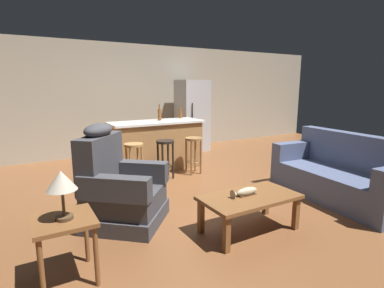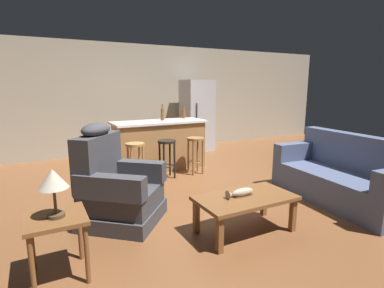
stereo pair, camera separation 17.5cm
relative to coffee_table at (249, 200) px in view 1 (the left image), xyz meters
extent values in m
plane|color=brown|center=(0.14, 1.55, -0.36)|extent=(12.00, 12.00, 0.00)
cube|color=#A89E89|center=(0.14, 4.68, 0.94)|extent=(12.00, 0.05, 2.60)
cube|color=brown|center=(0.00, 0.00, 0.04)|extent=(1.10, 0.60, 0.04)
cube|color=brown|center=(-0.49, -0.24, -0.17)|extent=(0.06, 0.06, 0.38)
cube|color=brown|center=(0.49, -0.24, -0.17)|extent=(0.06, 0.06, 0.38)
cube|color=brown|center=(-0.49, 0.24, -0.17)|extent=(0.06, 0.06, 0.38)
cube|color=brown|center=(0.49, 0.24, -0.17)|extent=(0.06, 0.06, 0.38)
cube|color=#4C3823|center=(-0.02, 0.03, 0.06)|extent=(0.22, 0.07, 0.01)
ellipsoid|color=tan|center=(-0.02, 0.03, 0.10)|extent=(0.28, 0.09, 0.09)
cone|color=tan|center=(-0.19, 0.03, 0.10)|extent=(0.06, 0.10, 0.10)
cube|color=#4C5675|center=(1.74, 0.11, -0.26)|extent=(1.00, 1.97, 0.20)
cube|color=#4C5675|center=(1.74, 0.11, -0.05)|extent=(1.00, 1.97, 0.22)
cube|color=#4C5675|center=(2.06, 0.08, 0.32)|extent=(0.36, 1.91, 0.52)
cube|color=#4C5675|center=(1.82, 0.96, 0.20)|extent=(0.85, 0.27, 0.28)
cube|color=#3D3D42|center=(-1.14, 0.89, -0.27)|extent=(1.18, 1.18, 0.18)
cube|color=#3D3D42|center=(-1.14, 0.89, -0.06)|extent=(1.10, 1.09, 0.24)
cube|color=#3D3D42|center=(-1.37, 1.09, 0.38)|extent=(0.67, 0.73, 0.64)
ellipsoid|color=#3D3D42|center=(-1.37, 1.09, 0.76)|extent=(0.50, 0.52, 0.16)
cube|color=#3D3D42|center=(-0.91, 1.13, 0.19)|extent=(0.72, 0.66, 0.26)
cube|color=#3D3D42|center=(-1.34, 0.63, 0.19)|extent=(0.72, 0.66, 0.26)
cube|color=brown|center=(-1.91, 0.09, 0.18)|extent=(0.48, 0.48, 0.04)
cylinder|color=brown|center=(-2.11, -0.11, -0.10)|extent=(0.04, 0.04, 0.52)
cylinder|color=brown|center=(-1.71, -0.11, -0.10)|extent=(0.04, 0.04, 0.52)
cylinder|color=brown|center=(-2.11, 0.29, -0.10)|extent=(0.04, 0.04, 0.52)
cylinder|color=brown|center=(-1.71, 0.29, -0.10)|extent=(0.04, 0.04, 0.52)
cylinder|color=#4C3823|center=(-1.90, 0.07, 0.21)|extent=(0.14, 0.14, 0.03)
cylinder|color=#4C3823|center=(-1.90, 0.07, 0.34)|extent=(0.02, 0.02, 0.22)
cone|color=#BCB29E|center=(-1.90, 0.07, 0.53)|extent=(0.24, 0.24, 0.16)
cube|color=#9E7042|center=(0.14, 2.90, 0.09)|extent=(1.71, 0.63, 0.91)
cube|color=silver|center=(0.14, 2.90, 0.57)|extent=(1.80, 0.70, 0.04)
cylinder|color=#A87A47|center=(-0.55, 2.27, 0.30)|extent=(0.32, 0.32, 0.04)
torus|color=#A87A47|center=(-0.55, 2.27, -0.14)|extent=(0.23, 0.23, 0.02)
cylinder|color=#A87A47|center=(-0.65, 2.17, -0.04)|extent=(0.04, 0.04, 0.64)
cylinder|color=#A87A47|center=(-0.45, 2.17, -0.04)|extent=(0.04, 0.04, 0.64)
cylinder|color=#A87A47|center=(-0.65, 2.37, -0.04)|extent=(0.04, 0.04, 0.64)
cylinder|color=#A87A47|center=(-0.45, 2.37, -0.04)|extent=(0.04, 0.04, 0.64)
cylinder|color=black|center=(0.03, 2.27, 0.30)|extent=(0.32, 0.32, 0.04)
torus|color=black|center=(0.03, 2.27, -0.14)|extent=(0.23, 0.23, 0.02)
cylinder|color=black|center=(-0.07, 2.17, -0.04)|extent=(0.04, 0.04, 0.64)
cylinder|color=black|center=(0.13, 2.17, -0.04)|extent=(0.04, 0.04, 0.64)
cylinder|color=black|center=(-0.07, 2.37, -0.04)|extent=(0.04, 0.04, 0.64)
cylinder|color=black|center=(0.13, 2.37, -0.04)|extent=(0.04, 0.04, 0.64)
cylinder|color=olive|center=(0.60, 2.27, 0.30)|extent=(0.32, 0.32, 0.04)
torus|color=olive|center=(0.60, 2.27, -0.14)|extent=(0.23, 0.23, 0.02)
cylinder|color=olive|center=(0.50, 2.17, -0.04)|extent=(0.04, 0.04, 0.64)
cylinder|color=olive|center=(0.70, 2.17, -0.04)|extent=(0.04, 0.04, 0.64)
cylinder|color=olive|center=(0.50, 2.37, -0.04)|extent=(0.04, 0.04, 0.64)
cylinder|color=olive|center=(0.70, 2.37, -0.04)|extent=(0.04, 0.04, 0.64)
cube|color=#B7B7BC|center=(1.64, 4.10, 0.52)|extent=(0.70, 0.66, 1.76)
cylinder|color=#333338|center=(1.45, 3.75, 0.60)|extent=(0.02, 0.02, 0.50)
cylinder|color=brown|center=(0.79, 3.13, 0.67)|extent=(0.07, 0.07, 0.17)
cylinder|color=brown|center=(0.79, 3.13, 0.79)|extent=(0.03, 0.03, 0.07)
cylinder|color=brown|center=(0.24, 2.98, 0.70)|extent=(0.07, 0.07, 0.22)
cylinder|color=brown|center=(0.24, 2.98, 0.85)|extent=(0.03, 0.03, 0.09)
camera|label=1|loc=(-2.14, -2.41, 1.26)|focal=28.00mm
camera|label=2|loc=(-1.99, -2.50, 1.26)|focal=28.00mm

